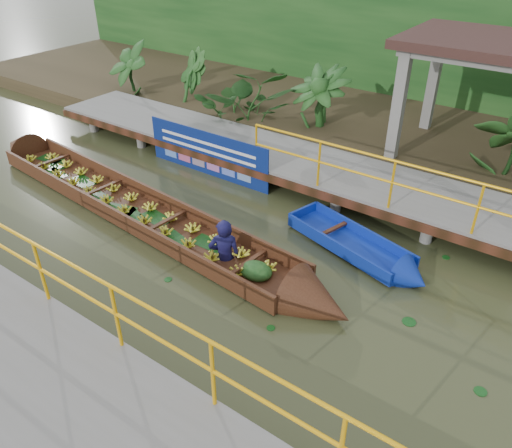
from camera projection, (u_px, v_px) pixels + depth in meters
The scene contains 10 objects.
ground at pixel (221, 255), 9.47m from camera, with size 80.00×80.00×0.00m, color #2F351A.
land_strip at pixel (383, 126), 14.51m from camera, with size 30.00×8.00×0.45m, color #322A19.
far_dock at pixel (314, 168), 11.56m from camera, with size 16.00×2.06×1.66m.
near_dock at pixel (64, 431), 5.93m from camera, with size 18.00×2.40×1.73m.
pavilion at pixel (506, 58), 10.82m from camera, with size 4.40×3.00×3.00m.
foliage_backdrop at pixel (424, 46), 15.28m from camera, with size 30.00×0.80×4.00m, color #123B13.
vendor_boat at pixel (141, 209), 10.50m from camera, with size 10.80×1.96×2.09m.
moored_blue_boat at pixel (379, 260), 9.11m from camera, with size 3.13×1.54×0.72m.
blue_banner at pixel (207, 153), 12.06m from camera, with size 3.59×0.04×1.12m.
tropical_plants at pixel (300, 95), 13.13m from camera, with size 14.54×1.54×1.93m.
Camera 1 is at (5.01, -5.88, 5.55)m, focal length 35.00 mm.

